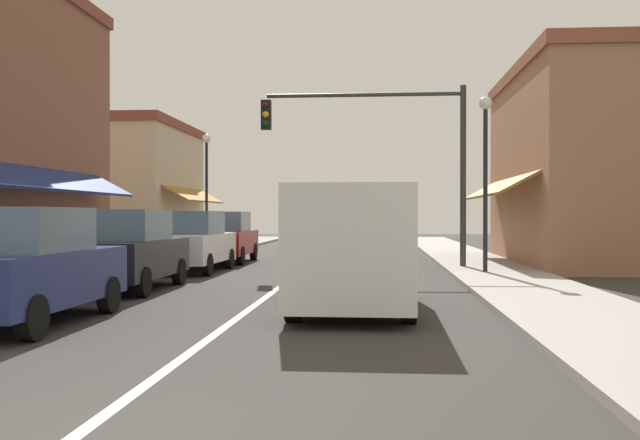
{
  "coord_description": "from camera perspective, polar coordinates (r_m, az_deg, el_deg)",
  "views": [
    {
      "loc": [
        2.25,
        -4.54,
        1.66
      ],
      "look_at": [
        0.58,
        15.97,
        1.51
      ],
      "focal_mm": 40.19,
      "sensor_mm": 36.0,
      "label": 1
    }
  ],
  "objects": [
    {
      "name": "ground_plane",
      "position": [
        22.72,
        -1.05,
        -3.78
      ],
      "size": [
        80.0,
        80.0,
        0.0
      ],
      "primitive_type": "plane",
      "color": "#33302D"
    },
    {
      "name": "sidewalk_left",
      "position": [
        23.89,
        -14.31,
        -3.44
      ],
      "size": [
        2.6,
        56.0,
        0.12
      ],
      "primitive_type": "cube",
      "color": "gray",
      "rests_on": "ground"
    },
    {
      "name": "sidewalk_right",
      "position": [
        22.83,
        12.85,
        -3.62
      ],
      "size": [
        2.6,
        56.0,
        0.12
      ],
      "primitive_type": "cube",
      "color": "#A39E99",
      "rests_on": "ground"
    },
    {
      "name": "lane_center_stripe",
      "position": [
        22.72,
        -1.05,
        -3.77
      ],
      "size": [
        0.14,
        52.0,
        0.01
      ],
      "primitive_type": "cube",
      "color": "silver",
      "rests_on": "ground"
    },
    {
      "name": "storefront_right_block",
      "position": [
        25.59,
        20.68,
        4.09
      ],
      "size": [
        6.32,
        10.2,
        6.62
      ],
      "color": "#9E6B4C",
      "rests_on": "ground"
    },
    {
      "name": "storefront_far_left",
      "position": [
        34.53,
        -14.74,
        2.58
      ],
      "size": [
        6.14,
        8.2,
        5.94
      ],
      "color": "#BCAD8E",
      "rests_on": "ground"
    },
    {
      "name": "parked_car_nearest_left",
      "position": [
        11.63,
        -22.55,
        -3.46
      ],
      "size": [
        1.8,
        4.11,
        1.77
      ],
      "rotation": [
        0.0,
        0.0,
        0.01
      ],
      "color": "navy",
      "rests_on": "ground"
    },
    {
      "name": "parked_car_second_left",
      "position": [
        16.27,
        -15.14,
        -2.35
      ],
      "size": [
        1.81,
        4.12,
        1.77
      ],
      "rotation": [
        0.0,
        0.0,
        0.01
      ],
      "color": "black",
      "rests_on": "ground"
    },
    {
      "name": "parked_car_third_left",
      "position": [
        21.06,
        -10.16,
        -1.72
      ],
      "size": [
        1.82,
        4.12,
        1.77
      ],
      "rotation": [
        0.0,
        0.0,
        -0.01
      ],
      "color": "silver",
      "rests_on": "ground"
    },
    {
      "name": "parked_car_far_left",
      "position": [
        25.15,
        -7.59,
        -1.37
      ],
      "size": [
        1.84,
        4.13,
        1.77
      ],
      "rotation": [
        0.0,
        0.0,
        0.02
      ],
      "color": "maroon",
      "rests_on": "ground"
    },
    {
      "name": "van_in_lane",
      "position": [
        12.58,
        2.79,
        -1.92
      ],
      "size": [
        2.03,
        5.19,
        2.12
      ],
      "rotation": [
        0.0,
        0.0,
        -0.01
      ],
      "color": "silver",
      "rests_on": "ground"
    },
    {
      "name": "traffic_signal_mast_arm",
      "position": [
        21.87,
        5.55,
        6.22
      ],
      "size": [
        6.2,
        0.5,
        5.56
      ],
      "color": "#333333",
      "rests_on": "ground"
    },
    {
      "name": "street_lamp_right_mid",
      "position": [
        19.95,
        13.03,
        5.03
      ],
      "size": [
        0.36,
        0.36,
        4.86
      ],
      "color": "black",
      "rests_on": "ground"
    },
    {
      "name": "street_lamp_left_far",
      "position": [
        30.1,
        -9.02,
        3.63
      ],
      "size": [
        0.36,
        0.36,
        5.01
      ],
      "color": "black",
      "rests_on": "ground"
    }
  ]
}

